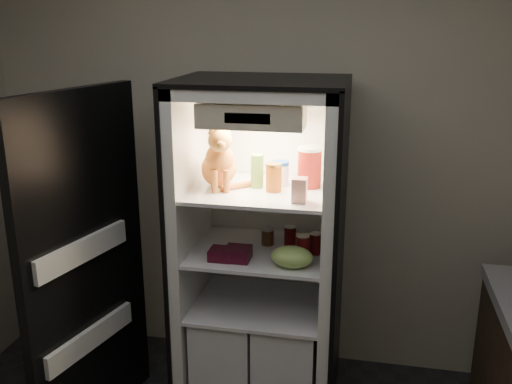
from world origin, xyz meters
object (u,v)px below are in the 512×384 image
pepper_jar (309,167)px  soda_can_c (303,247)px  mayo_tub (280,173)px  cream_carton (299,190)px  grape_bag (292,257)px  parmesan_shaker (257,171)px  berry_box_right (238,254)px  berry_box_left (221,254)px  salsa_jar (274,177)px  condiment_jar (268,236)px  soda_can_b (315,244)px  refrigerator (262,269)px  soda_can_a (290,237)px  tabby_cat (219,162)px

pepper_jar → soda_can_c: 0.43m
mayo_tub → cream_carton: mayo_tub is taller
grape_bag → pepper_jar: bearing=80.8°
parmesan_shaker → berry_box_right: (-0.07, -0.19, -0.41)m
berry_box_right → berry_box_left: bearing=-172.3°
berry_box_left → cream_carton: bearing=-1.5°
mayo_tub → pepper_jar: (0.16, -0.01, 0.04)m
salsa_jar → soda_can_c: (0.17, -0.06, -0.36)m
mayo_tub → condiment_jar: (-0.06, -0.02, -0.37)m
soda_can_b → condiment_jar: bearing=163.9°
refrigerator → pepper_jar: refrigerator is taller
parmesan_shaker → soda_can_c: parmesan_shaker is taller
salsa_jar → grape_bag: size_ratio=0.69×
salsa_jar → parmesan_shaker: bearing=151.5°
cream_carton → parmesan_shaker: bearing=140.2°
soda_can_a → grape_bag: 0.27m
soda_can_b → condiment_jar: soda_can_b is taller
berry_box_left → parmesan_shaker: bearing=52.9°
tabby_cat → berry_box_left: 0.49m
berry_box_right → salsa_jar: bearing=40.1°
refrigerator → grape_bag: refrigerator is taller
soda_can_c → condiment_jar: size_ratio=1.38×
mayo_tub → berry_box_right: size_ratio=0.99×
condiment_jar → grape_bag: grape_bag is taller
salsa_jar → soda_can_a: (0.08, 0.10, -0.37)m
refrigerator → pepper_jar: 0.66m
refrigerator → berry_box_left: refrigerator is taller
soda_can_a → tabby_cat: bearing=-167.9°
condiment_jar → grape_bag: size_ratio=0.45×
soda_can_c → berry_box_right: size_ratio=1.01×
refrigerator → condiment_jar: 0.20m
berry_box_left → berry_box_right: size_ratio=0.88×
cream_carton → soda_can_b: cream_carton is taller
soda_can_a → soda_can_b: 0.16m
tabby_cat → grape_bag: size_ratio=1.71×
cream_carton → soda_can_b: (0.07, 0.19, -0.35)m
pepper_jar → mayo_tub: bearing=177.7°
refrigerator → condiment_jar: refrigerator is taller
refrigerator → berry_box_left: (-0.17, -0.24, 0.18)m
tabby_cat → mayo_tub: (0.31, 0.11, -0.07)m
tabby_cat → soda_can_a: tabby_cat is taller
soda_can_b → berry_box_left: soda_can_b is taller
mayo_tub → berry_box_left: bearing=-134.3°
parmesan_shaker → cream_carton: size_ratio=1.47×
cream_carton → pepper_jar: bearing=86.7°
salsa_jar → condiment_jar: 0.39m
soda_can_b → berry_box_right: (-0.39, -0.17, -0.03)m
salsa_jar → soda_can_b: salsa_jar is taller
mayo_tub → soda_can_b: 0.43m
mayo_tub → salsa_jar: bearing=-96.8°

